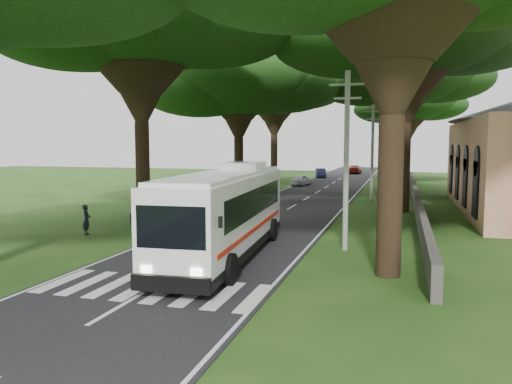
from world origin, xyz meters
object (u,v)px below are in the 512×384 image
object	(u,v)px
distant_car_c	(355,169)
pedestrian	(86,220)
coach_bus	(226,212)
pole_near	(346,158)
pole_far	(382,148)
distant_car_a	(301,180)
pole_mid	(372,151)
distant_car_b	(321,173)

from	to	relation	value
distant_car_c	pedestrian	world-z (taller)	pedestrian
coach_bus	pedestrian	xyz separation A→B (m)	(-8.83, 2.75, -1.14)
pole_near	pole_far	world-z (taller)	same
distant_car_a	pedestrian	world-z (taller)	pedestrian
coach_bus	distant_car_c	distance (m)	59.87
coach_bus	distant_car_c	size ratio (longest dim) A/B	2.74
pole_mid	pole_far	xyz separation A→B (m)	(0.00, 20.00, 0.00)
pole_mid	distant_car_b	size ratio (longest dim) A/B	2.11
pole_mid	coach_bus	world-z (taller)	pole_mid
pedestrian	pole_far	bearing A→B (deg)	-37.81
distant_car_b	pedestrian	size ratio (longest dim) A/B	2.37
pole_near	coach_bus	size ratio (longest dim) A/B	0.65
distant_car_a	pedestrian	distance (m)	33.20
distant_car_c	pedestrian	size ratio (longest dim) A/B	2.82
pole_near	distant_car_a	xyz separation A→B (m)	(-8.50, 32.79, -3.53)
pole_near	pedestrian	xyz separation A→B (m)	(-13.53, -0.03, -3.38)
distant_car_a	distant_car_b	xyz separation A→B (m)	(0.00, 13.99, 0.01)
pole_far	distant_car_a	world-z (taller)	pole_far
pole_mid	distant_car_c	bearing A→B (deg)	97.22
pole_near	pole_mid	size ratio (longest dim) A/B	1.00
distant_car_a	distant_car_c	distance (m)	24.59
distant_car_c	pole_mid	bearing A→B (deg)	96.98
coach_bus	pedestrian	distance (m)	9.32
pole_mid	distant_car_a	xyz separation A→B (m)	(-8.50, 12.79, -3.53)
pole_near	distant_car_b	world-z (taller)	pole_near
pole_far	distant_car_a	size ratio (longest dim) A/B	2.21
pole_near	coach_bus	world-z (taller)	pole_near
pole_far	distant_car_b	size ratio (longest dim) A/B	2.11
coach_bus	distant_car_a	bearing A→B (deg)	92.17
pole_mid	distant_car_b	bearing A→B (deg)	107.61
pole_near	coach_bus	distance (m)	5.90
distant_car_b	pole_near	bearing A→B (deg)	-93.31
distant_car_a	distant_car_b	distance (m)	13.99
pole_far	pedestrian	xyz separation A→B (m)	(-13.53, -40.03, -3.38)
distant_car_a	distant_car_b	size ratio (longest dim) A/B	0.95
pole_mid	pole_far	size ratio (longest dim) A/B	1.00
pedestrian	distant_car_c	bearing A→B (deg)	-27.92
pedestrian	pole_mid	bearing A→B (deg)	-53.17
pole_near	distant_car_c	xyz separation A→B (m)	(-4.70, 57.08, -3.49)
pole_mid	distant_car_a	bearing A→B (deg)	123.61
distant_car_c	pedestrian	bearing A→B (deg)	80.96
pole_far	coach_bus	size ratio (longest dim) A/B	0.65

